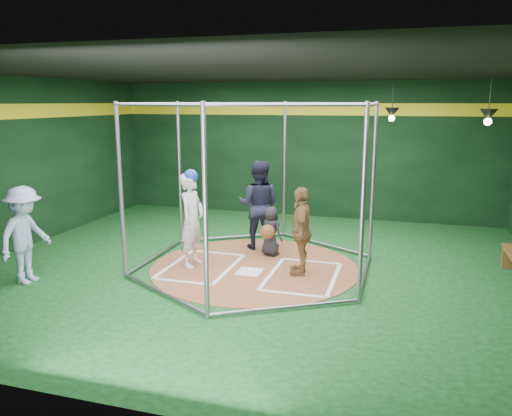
% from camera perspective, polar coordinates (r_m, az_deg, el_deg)
% --- Properties ---
extents(room_shell, '(10.10, 9.10, 3.53)m').
position_cam_1_polar(room_shell, '(8.85, -0.17, 4.03)').
color(room_shell, '#0D3913').
rests_on(room_shell, ground).
extents(clay_disc, '(3.80, 3.80, 0.01)m').
position_cam_1_polar(clay_disc, '(9.25, -0.18, -6.77)').
color(clay_disc, brown).
rests_on(clay_disc, ground).
extents(home_plate, '(0.43, 0.43, 0.01)m').
position_cam_1_polar(home_plate, '(8.97, -0.73, -7.29)').
color(home_plate, white).
rests_on(home_plate, clay_disc).
extents(batter_box_left, '(1.17, 1.77, 0.01)m').
position_cam_1_polar(batter_box_left, '(9.33, -6.26, -6.60)').
color(batter_box_left, white).
rests_on(batter_box_left, clay_disc).
extents(batter_box_right, '(1.17, 1.77, 0.01)m').
position_cam_1_polar(batter_box_right, '(8.80, 5.34, -7.74)').
color(batter_box_right, white).
rests_on(batter_box_right, clay_disc).
extents(batting_cage, '(4.05, 4.67, 3.00)m').
position_cam_1_polar(batting_cage, '(8.88, -0.18, 2.40)').
color(batting_cage, gray).
rests_on(batting_cage, ground).
extents(pendant_lamp_near, '(0.34, 0.34, 0.90)m').
position_cam_1_polar(pendant_lamp_near, '(11.99, 15.28, 10.45)').
color(pendant_lamp_near, black).
rests_on(pendant_lamp_near, room_shell).
extents(pendant_lamp_far, '(0.34, 0.34, 0.90)m').
position_cam_1_polar(pendant_lamp_far, '(10.49, 25.03, 9.59)').
color(pendant_lamp_far, black).
rests_on(pendant_lamp_far, room_shell).
extents(batter_figure, '(0.46, 0.66, 1.80)m').
position_cam_1_polar(batter_figure, '(9.17, -7.33, -1.18)').
color(batter_figure, silver).
rests_on(batter_figure, clay_disc).
extents(visitor_leopard, '(0.52, 0.96, 1.55)m').
position_cam_1_polar(visitor_leopard, '(8.72, 5.19, -2.61)').
color(visitor_leopard, '#B07F4B').
rests_on(visitor_leopard, clay_disc).
extents(catcher_figure, '(0.57, 0.63, 0.98)m').
position_cam_1_polar(catcher_figure, '(9.77, 1.67, -2.66)').
color(catcher_figure, black).
rests_on(catcher_figure, clay_disc).
extents(umpire, '(0.91, 0.72, 1.82)m').
position_cam_1_polar(umpire, '(10.20, 0.31, 0.36)').
color(umpire, black).
rests_on(umpire, clay_disc).
extents(bystander_blue, '(0.62, 1.07, 1.64)m').
position_cam_1_polar(bystander_blue, '(9.13, -24.91, -2.83)').
color(bystander_blue, '#A0B0D4').
rests_on(bystander_blue, ground).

